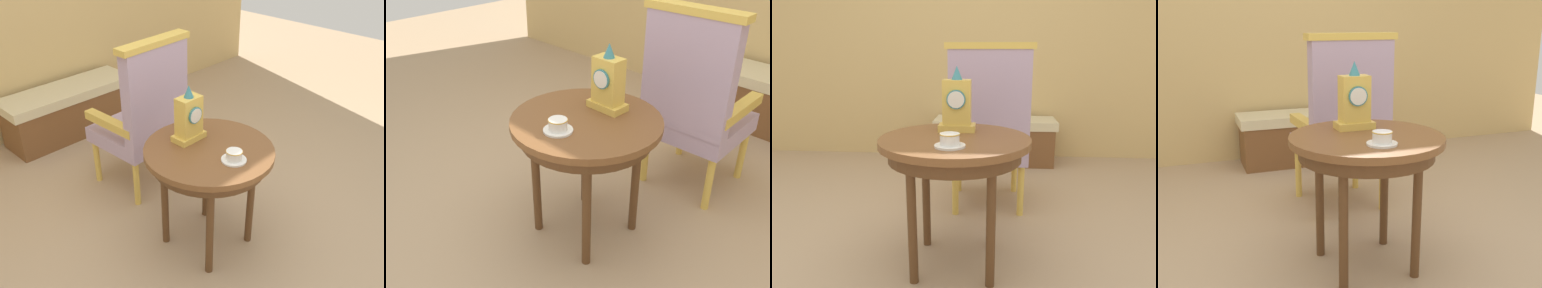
# 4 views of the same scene
# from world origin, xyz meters

# --- Properties ---
(ground_plane) EXTENTS (10.00, 10.00, 0.00)m
(ground_plane) POSITION_xyz_m (0.00, 0.00, 0.00)
(ground_plane) COLOR tan
(side_table) EXTENTS (0.74, 0.74, 0.68)m
(side_table) POSITION_xyz_m (0.08, 0.09, 0.60)
(side_table) COLOR brown
(side_table) RESTS_ON ground
(teacup_left) EXTENTS (0.14, 0.14, 0.06)m
(teacup_left) POSITION_xyz_m (0.08, -0.09, 0.71)
(teacup_left) COLOR white
(teacup_left) RESTS_ON side_table
(mantel_clock) EXTENTS (0.19, 0.11, 0.34)m
(mantel_clock) POSITION_xyz_m (0.08, 0.25, 0.82)
(mantel_clock) COLOR gold
(mantel_clock) RESTS_ON side_table
(armchair) EXTENTS (0.57, 0.55, 1.14)m
(armchair) POSITION_xyz_m (0.23, 0.83, 0.59)
(armchair) COLOR #B299B7
(armchair) RESTS_ON ground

